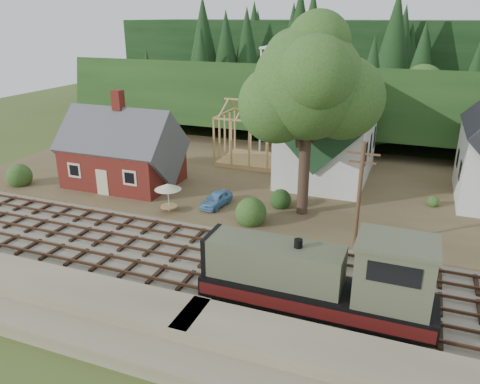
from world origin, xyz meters
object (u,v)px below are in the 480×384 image
(locomotive, at_px, (324,279))
(car_green, at_px, (79,166))
(patio_set, at_px, (168,188))
(car_blue, at_px, (216,199))

(locomotive, distance_m, car_green, 32.82)
(car_green, relative_size, patio_set, 1.40)
(car_green, bearing_deg, locomotive, -100.15)
(locomotive, bearing_deg, patio_set, 148.13)
(locomotive, bearing_deg, car_green, 152.17)
(locomotive, bearing_deg, car_blue, 134.71)
(car_green, bearing_deg, car_blue, -83.81)
(car_blue, xyz_separation_m, patio_set, (-3.23, -2.52, 1.47))
(car_blue, height_order, patio_set, patio_set)
(locomotive, relative_size, patio_set, 5.15)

